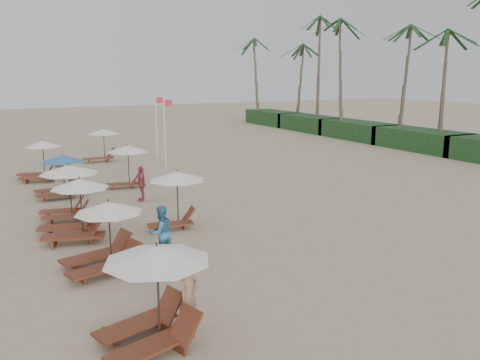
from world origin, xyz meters
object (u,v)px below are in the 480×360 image
lounger_station_0 (149,295)px  lounger_station_1 (101,240)px  lounger_station_4 (59,177)px  beachgoer_near (189,295)px  beachgoer_far_b (59,174)px  lounger_station_2 (73,213)px  flag_pole_near (165,129)px  beachgoer_mid_a (161,232)px  beachgoer_far_a (142,183)px  lounger_station_3 (66,189)px  inland_station_0 (175,191)px  inland_station_2 (101,142)px  lounger_station_5 (39,163)px  inland_station_1 (126,160)px

lounger_station_0 → lounger_station_1: (0.04, 4.93, -0.21)m
lounger_station_4 → beachgoer_near: 15.16m
beachgoer_far_b → beachgoer_near: bearing=-146.2°
lounger_station_2 → flag_pole_near: size_ratio=0.60×
beachgoer_near → beachgoer_mid_a: bearing=46.8°
lounger_station_1 → flag_pole_near: bearing=63.9°
lounger_station_1 → beachgoer_far_a: 8.62m
lounger_station_1 → lounger_station_2: size_ratio=0.97×
lounger_station_2 → lounger_station_3: lounger_station_3 is taller
inland_station_0 → inland_station_2: 16.73m
beachgoer_near → beachgoer_far_b: (-0.51, 16.71, 0.01)m
inland_station_0 → beachgoer_near: inland_station_0 is taller
lounger_station_5 → flag_pole_near: 7.96m
lounger_station_2 → beachgoer_far_b: (0.73, 8.53, -0.12)m
lounger_station_3 → beachgoer_far_a: bearing=21.8°
lounger_station_4 → inland_station_1: inland_station_1 is taller
lounger_station_5 → lounger_station_3: bearing=-89.3°
inland_station_1 → inland_station_2: size_ratio=0.92×
beachgoer_mid_a → beachgoer_far_b: beachgoer_mid_a is taller
beachgoer_mid_a → beachgoer_far_b: bearing=-94.8°
lounger_station_1 → inland_station_0: 4.73m
lounger_station_1 → lounger_station_3: bearing=90.1°
lounger_station_2 → inland_station_2: 16.91m
lounger_station_5 → beachgoer_near: size_ratio=1.52×
lounger_station_4 → beachgoer_mid_a: 10.52m
beachgoer_far_a → beachgoer_far_b: bearing=-121.2°
inland_station_1 → inland_station_2: bearing=86.0°
beachgoer_near → flag_pole_near: flag_pole_near is taller
lounger_station_5 → inland_station_0: size_ratio=1.01×
lounger_station_1 → beachgoer_far_b: lounger_station_1 is taller
lounger_station_3 → inland_station_2: lounger_station_3 is taller
flag_pole_near → inland_station_0: bearing=-108.0°
beachgoer_far_b → flag_pole_near: bearing=-30.9°
lounger_station_4 → beachgoer_mid_a: size_ratio=1.38×
lounger_station_2 → beachgoer_far_b: bearing=85.1°
inland_station_0 → inland_station_1: (0.26, 8.04, 0.01)m
lounger_station_4 → beachgoer_far_a: 4.30m
lounger_station_2 → inland_station_2: bearing=74.0°
lounger_station_2 → beachgoer_far_a: lounger_station_2 is taller
flag_pole_near → lounger_station_4: bearing=-144.7°
flag_pole_near → beachgoer_far_b: bearing=-153.0°
inland_station_2 → beachgoer_far_a: 12.00m
beachgoer_far_b → lounger_station_0: bearing=-149.8°
lounger_station_2 → lounger_station_0: bearing=-88.7°
lounger_station_3 → inland_station_1: (3.84, 4.76, 0.19)m
lounger_station_4 → inland_station_0: bearing=-66.1°
inland_station_0 → inland_station_2: same height
inland_station_0 → lounger_station_0: bearing=-114.3°
lounger_station_1 → inland_station_2: bearing=77.3°
inland_station_0 → flag_pole_near: (4.11, 12.65, 1.03)m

